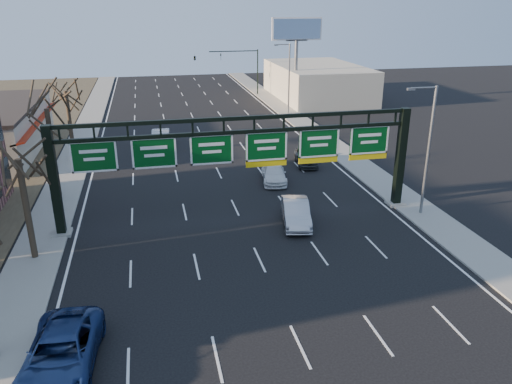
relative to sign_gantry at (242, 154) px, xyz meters
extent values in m
plane|color=black|center=(-0.16, -8.00, -4.63)|extent=(160.00, 160.00, 0.00)
cube|color=gray|center=(-12.96, 12.00, -4.57)|extent=(3.00, 120.00, 0.12)
cube|color=gray|center=(12.64, 12.00, -4.57)|extent=(3.00, 120.00, 0.12)
cube|color=white|center=(-0.16, 12.00, -4.62)|extent=(21.60, 120.00, 0.01)
cube|color=black|center=(-11.86, 0.00, -1.03)|extent=(0.55, 0.55, 7.20)
cube|color=gray|center=(-11.86, 0.00, -4.53)|extent=(1.20, 1.20, 0.20)
cube|color=black|center=(11.54, 0.00, -1.03)|extent=(0.55, 0.55, 7.20)
cube|color=gray|center=(11.54, 0.00, -4.53)|extent=(1.20, 1.20, 0.20)
cube|color=black|center=(-0.16, 0.00, 2.42)|extent=(23.40, 0.25, 0.25)
cube|color=black|center=(-0.16, 0.00, 1.52)|extent=(23.40, 0.25, 0.25)
cube|color=#043F13|center=(-9.33, 0.00, 0.47)|extent=(2.80, 0.10, 2.00)
cube|color=#043F13|center=(-5.66, 0.00, 0.47)|extent=(2.80, 0.10, 2.00)
cube|color=#043F13|center=(-1.99, 0.00, 0.47)|extent=(2.80, 0.10, 2.00)
cube|color=#043F13|center=(1.67, 0.00, 0.47)|extent=(2.80, 0.10, 2.00)
cube|color=yellow|center=(1.67, 0.00, -0.75)|extent=(2.80, 0.10, 0.40)
cube|color=#043F13|center=(5.34, 0.00, 0.47)|extent=(2.80, 0.10, 2.00)
cube|color=yellow|center=(5.34, 0.00, -0.75)|extent=(2.80, 0.10, 0.40)
cube|color=#043F13|center=(9.01, 0.00, 0.47)|extent=(2.80, 0.10, 2.00)
cube|color=yellow|center=(9.01, 0.00, -0.75)|extent=(2.80, 0.10, 0.40)
cube|color=#A22610|center=(-16.56, 21.00, -1.63)|extent=(1.20, 18.00, 0.40)
cube|color=beige|center=(19.84, 42.00, -2.13)|extent=(12.00, 20.00, 5.00)
cylinder|color=#31241B|center=(-12.96, -3.00, -1.47)|extent=(0.36, 0.36, 6.08)
cylinder|color=#31241B|center=(-12.96, 7.00, -1.09)|extent=(0.36, 0.36, 6.84)
cylinder|color=#31241B|center=(-12.96, 17.00, -1.28)|extent=(0.36, 0.36, 6.46)
cylinder|color=slate|center=(12.44, -2.00, -0.01)|extent=(0.20, 0.20, 9.00)
cylinder|color=slate|center=(11.54, -2.00, 4.39)|extent=(1.80, 0.12, 0.12)
cube|color=slate|center=(10.64, -2.00, 4.34)|extent=(0.50, 0.22, 0.15)
cylinder|color=slate|center=(12.44, 32.00, -0.01)|extent=(0.20, 0.20, 9.00)
cylinder|color=slate|center=(11.54, 32.00, 4.39)|extent=(1.80, 0.12, 0.12)
cube|color=slate|center=(10.64, 32.00, 4.34)|extent=(0.50, 0.22, 0.15)
cylinder|color=slate|center=(14.84, 37.00, -0.13)|extent=(0.50, 0.50, 9.00)
cube|color=slate|center=(14.84, 37.00, 4.37)|extent=(3.00, 0.30, 0.20)
cube|color=white|center=(14.84, 37.00, 5.87)|extent=(7.00, 0.30, 3.00)
cube|color=#5579AB|center=(14.84, 36.80, 5.87)|extent=(6.60, 0.05, 2.60)
cylinder|color=black|center=(11.64, 47.00, -1.13)|extent=(0.18, 0.18, 7.00)
cylinder|color=black|center=(7.84, 47.00, 2.17)|extent=(7.60, 0.14, 0.14)
imported|color=black|center=(5.84, 47.00, 1.37)|extent=(0.20, 0.20, 1.00)
imported|color=black|center=(1.84, 47.00, 1.37)|extent=(0.54, 0.54, 1.62)
imported|color=navy|center=(-10.06, -13.36, -3.80)|extent=(3.21, 6.15, 1.65)
imported|color=#B5B5BA|center=(3.37, -1.58, -3.83)|extent=(2.58, 5.08, 1.60)
imported|color=white|center=(4.02, 6.92, -3.95)|extent=(2.62, 4.91, 1.35)
imported|color=#3B3E40|center=(8.00, 10.63, -3.88)|extent=(2.38, 4.60, 1.50)
imported|color=silver|center=(-4.72, 19.74, -3.80)|extent=(2.13, 5.14, 1.65)
camera|label=1|loc=(-5.92, -31.07, 9.52)|focal=35.00mm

